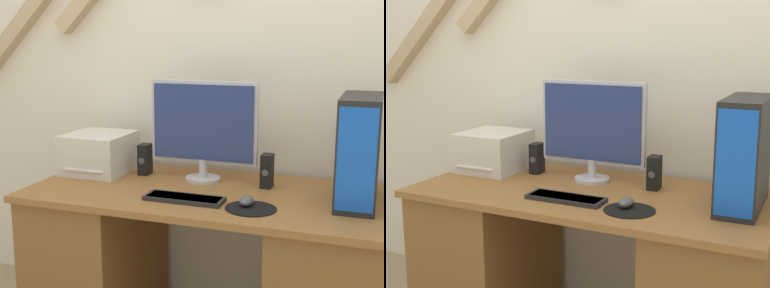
% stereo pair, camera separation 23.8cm
% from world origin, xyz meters
% --- Properties ---
extents(wall_back, '(6.40, 0.13, 2.70)m').
position_xyz_m(wall_back, '(-0.01, 0.83, 1.37)').
color(wall_back, silver).
rests_on(wall_back, ground_plane).
extents(desk, '(1.59, 0.78, 0.76)m').
position_xyz_m(desk, '(0.00, 0.39, 0.39)').
color(desk, brown).
rests_on(desk, ground_plane).
extents(monitor, '(0.52, 0.17, 0.48)m').
position_xyz_m(monitor, '(-0.07, 0.55, 1.03)').
color(monitor, '#B7B7BC').
rests_on(monitor, desk).
extents(keyboard, '(0.34, 0.12, 0.02)m').
position_xyz_m(keyboard, '(-0.04, 0.21, 0.77)').
color(keyboard, black).
rests_on(keyboard, desk).
extents(mousepad, '(0.21, 0.21, 0.00)m').
position_xyz_m(mousepad, '(0.25, 0.19, 0.76)').
color(mousepad, black).
rests_on(mousepad, desk).
extents(mouse, '(0.06, 0.09, 0.04)m').
position_xyz_m(mouse, '(0.23, 0.22, 0.78)').
color(mouse, '#4C4C51').
rests_on(mouse, mousepad).
extents(computer_tower, '(0.16, 0.42, 0.45)m').
position_xyz_m(computer_tower, '(0.64, 0.43, 0.98)').
color(computer_tower, black).
rests_on(computer_tower, desk).
extents(printer, '(0.31, 0.34, 0.20)m').
position_xyz_m(printer, '(-0.62, 0.52, 0.86)').
color(printer, beige).
rests_on(printer, desk).
extents(speaker_left, '(0.05, 0.08, 0.15)m').
position_xyz_m(speaker_left, '(-0.38, 0.56, 0.84)').
color(speaker_left, black).
rests_on(speaker_left, desk).
extents(speaker_right, '(0.05, 0.08, 0.15)m').
position_xyz_m(speaker_right, '(0.25, 0.53, 0.84)').
color(speaker_right, black).
rests_on(speaker_right, desk).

